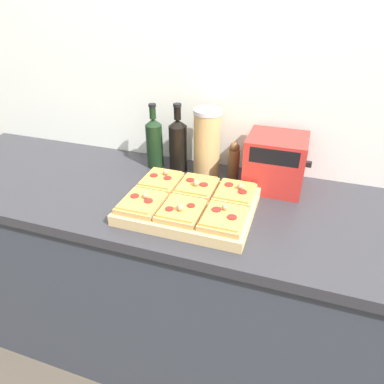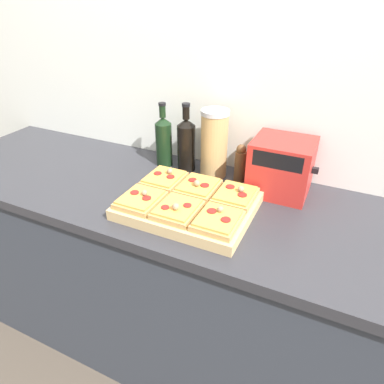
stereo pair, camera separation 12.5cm
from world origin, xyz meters
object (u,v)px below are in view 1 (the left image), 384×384
wine_bottle (178,144)px  pepper_mill (234,161)px  olive_oil_bottle (154,142)px  cutting_board (189,205)px  grain_jar_tall (207,143)px  toaster_oven (275,162)px

wine_bottle → pepper_mill: size_ratio=1.84×
olive_oil_bottle → pepper_mill: (0.36, 0.00, -0.04)m
cutting_board → pepper_mill: (0.09, 0.30, 0.06)m
grain_jar_tall → toaster_oven: bearing=-3.5°
grain_jar_tall → olive_oil_bottle: bearing=180.0°
cutting_board → toaster_oven: 0.39m
olive_oil_bottle → toaster_oven: olive_oil_bottle is taller
wine_bottle → grain_jar_tall: 0.13m
wine_bottle → toaster_oven: 0.42m
wine_bottle → toaster_oven: size_ratio=1.20×
wine_bottle → grain_jar_tall: wine_bottle is taller
grain_jar_tall → pepper_mill: grain_jar_tall is taller
cutting_board → toaster_oven: toaster_oven is taller
grain_jar_tall → toaster_oven: grain_jar_tall is taller
grain_jar_tall → cutting_board: bearing=-85.3°
olive_oil_bottle → grain_jar_tall: 0.24m
cutting_board → pepper_mill: pepper_mill is taller
grain_jar_tall → wine_bottle: bearing=180.0°
cutting_board → grain_jar_tall: size_ratio=1.60×
wine_bottle → toaster_oven: bearing=-2.4°
olive_oil_bottle → pepper_mill: bearing=0.0°
cutting_board → olive_oil_bottle: olive_oil_bottle is taller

